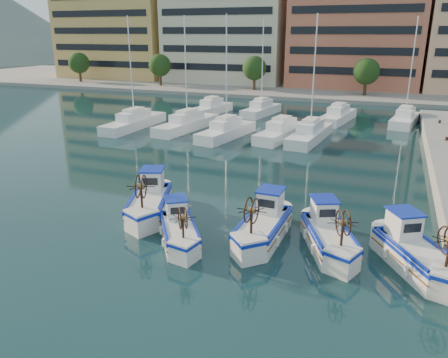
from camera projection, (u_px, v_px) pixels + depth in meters
ground at (199, 236)px, 22.32m from camera, size 300.00×300.00×0.00m
waterfront at (408, 25)px, 73.04m from camera, size 180.00×40.00×25.60m
yacht_marina at (278, 123)px, 47.59m from camera, size 37.83×22.63×11.50m
fishing_boat_a at (150, 200)px, 24.81m from camera, size 3.39×4.96×2.99m
fishing_boat_b at (179, 228)px, 21.54m from camera, size 3.47×4.05×2.49m
fishing_boat_c at (264, 224)px, 21.79m from camera, size 1.97×4.66×2.89m
fishing_boat_d at (328, 234)px, 20.79m from camera, size 3.37×4.59×2.77m
fishing_boat_e at (415, 251)px, 19.05m from camera, size 3.91×4.74×2.88m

